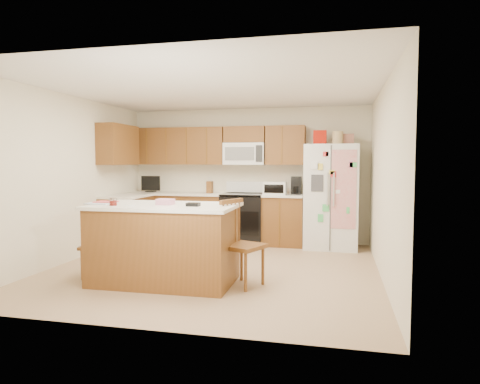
% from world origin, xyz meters
% --- Properties ---
extents(ground, '(4.50, 4.50, 0.00)m').
position_xyz_m(ground, '(0.00, 0.00, 0.00)').
color(ground, '#A1835A').
rests_on(ground, ground).
extents(room_shell, '(4.60, 4.60, 2.52)m').
position_xyz_m(room_shell, '(0.00, 0.00, 1.44)').
color(room_shell, beige).
rests_on(room_shell, ground).
extents(cabinetry, '(3.36, 1.56, 2.15)m').
position_xyz_m(cabinetry, '(-0.98, 1.79, 0.91)').
color(cabinetry, brown).
rests_on(cabinetry, ground).
extents(stove, '(0.76, 0.65, 1.13)m').
position_xyz_m(stove, '(0.00, 1.94, 0.47)').
color(stove, black).
rests_on(stove, ground).
extents(refrigerator, '(0.90, 0.79, 2.04)m').
position_xyz_m(refrigerator, '(1.57, 1.87, 0.92)').
color(refrigerator, white).
rests_on(refrigerator, ground).
extents(island, '(1.86, 1.06, 1.07)m').
position_xyz_m(island, '(-0.40, -0.79, 0.49)').
color(island, brown).
rests_on(island, ground).
extents(windsor_chair_left, '(0.42, 0.43, 0.87)m').
position_xyz_m(windsor_chair_left, '(-1.34, -0.75, 0.41)').
color(windsor_chair_left, brown).
rests_on(windsor_chair_left, ground).
extents(windsor_chair_back, '(0.48, 0.46, 0.89)m').
position_xyz_m(windsor_chair_back, '(-0.45, -0.12, 0.42)').
color(windsor_chair_back, brown).
rests_on(windsor_chair_back, ground).
extents(windsor_chair_right, '(0.57, 0.58, 1.05)m').
position_xyz_m(windsor_chair_right, '(0.56, -0.70, 0.49)').
color(windsor_chair_right, brown).
rests_on(windsor_chair_right, ground).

